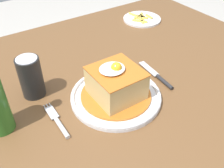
{
  "coord_description": "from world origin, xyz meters",
  "views": [
    {
      "loc": [
        -0.29,
        -0.55,
        1.24
      ],
      "look_at": [
        0.03,
        -0.09,
        0.79
      ],
      "focal_mm": 40.3,
      "sensor_mm": 36.0,
      "label": 1
    }
  ],
  "objects_px": {
    "soda_can": "(31,77)",
    "side_plate_fries": "(142,19)",
    "knife": "(160,78)",
    "main_plate": "(116,96)",
    "fork": "(58,123)"
  },
  "relations": [
    {
      "from": "main_plate",
      "to": "knife",
      "type": "height_order",
      "value": "main_plate"
    },
    {
      "from": "knife",
      "to": "main_plate",
      "type": "bearing_deg",
      "value": 178.58
    },
    {
      "from": "knife",
      "to": "soda_can",
      "type": "height_order",
      "value": "soda_can"
    },
    {
      "from": "fork",
      "to": "main_plate",
      "type": "bearing_deg",
      "value": -0.12
    },
    {
      "from": "knife",
      "to": "side_plate_fries",
      "type": "bearing_deg",
      "value": 57.97
    },
    {
      "from": "fork",
      "to": "side_plate_fries",
      "type": "height_order",
      "value": "side_plate_fries"
    },
    {
      "from": "soda_can",
      "to": "side_plate_fries",
      "type": "height_order",
      "value": "soda_can"
    },
    {
      "from": "main_plate",
      "to": "soda_can",
      "type": "bearing_deg",
      "value": 141.02
    },
    {
      "from": "soda_can",
      "to": "side_plate_fries",
      "type": "distance_m",
      "value": 0.63
    },
    {
      "from": "knife",
      "to": "side_plate_fries",
      "type": "xyz_separation_m",
      "value": [
        0.24,
        0.38,
        -0.0
      ]
    },
    {
      "from": "main_plate",
      "to": "soda_can",
      "type": "xyz_separation_m",
      "value": [
        -0.19,
        0.15,
        0.05
      ]
    },
    {
      "from": "soda_can",
      "to": "fork",
      "type": "bearing_deg",
      "value": -87.27
    },
    {
      "from": "side_plate_fries",
      "to": "fork",
      "type": "bearing_deg",
      "value": -147.4
    },
    {
      "from": "main_plate",
      "to": "fork",
      "type": "distance_m",
      "value": 0.18
    },
    {
      "from": "soda_can",
      "to": "side_plate_fries",
      "type": "relative_size",
      "value": 0.73
    }
  ]
}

